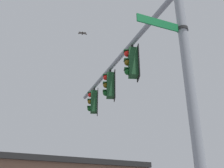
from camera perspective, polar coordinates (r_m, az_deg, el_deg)
The scene contains 7 objects.
signal_pole at distance 6.13m, azimuth 16.67°, elevation -4.57°, with size 0.24×0.24×7.84m, color gray.
mast_arm at distance 10.76m, azimuth 0.83°, elevation 4.72°, with size 0.17×0.17×8.37m, color gray.
traffic_light_nearest_pole at distance 9.22m, azimuth 4.31°, elevation 4.54°, with size 0.54×0.49×1.31m.
traffic_light_mid_inner at distance 10.89m, azimuth -0.46°, elevation -0.27°, with size 0.54×0.49×1.31m.
traffic_light_mid_outer at distance 12.66m, azimuth -3.93°, elevation -3.76°, with size 0.54×0.49×1.31m.
street_name_sign at distance 6.84m, azimuth 11.94°, elevation 11.94°, with size 0.56×1.35×0.22m.
bird_flying at distance 15.29m, azimuth -6.26°, elevation 10.63°, with size 0.31×0.49×0.14m.
Camera 1 is at (-5.40, 2.11, 1.95)m, focal length 43.24 mm.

